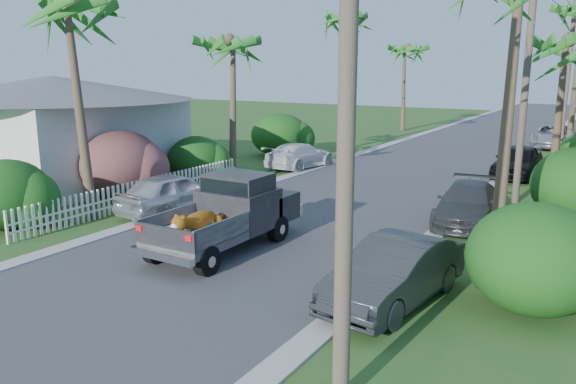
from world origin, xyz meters
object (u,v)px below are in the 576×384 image
Objects in this scene: pickup_truck at (233,212)px; parked_car_rm at (467,204)px; utility_pole_a at (347,97)px; parked_car_rf at (518,161)px; palm_l_d at (405,48)px; palm_l_b at (231,41)px; palm_r_b at (567,41)px; house_left at (55,133)px; palm_l_a at (71,3)px; utility_pole_c at (568,74)px; parked_car_rn at (395,273)px; utility_pole_b at (526,78)px; palm_l_c at (345,16)px; parked_car_ln at (172,193)px; parked_car_lf at (300,156)px; parked_car_rd at (553,136)px.

pickup_truck reaches higher than parked_car_rm.
parked_car_rf is at bearing 92.37° from utility_pole_a.
palm_l_b is at bearing -90.78° from palm_l_d.
palm_r_b reaches higher than house_left.
utility_pole_c is at bearing 64.73° from palm_l_a.
utility_pole_c is (0.86, 18.87, 3.96)m from parked_car_rm.
palm_r_b is at bearing 65.63° from parked_car_rm.
utility_pole_b reaches higher than parked_car_rn.
palm_l_b is 0.80× the size of palm_l_c.
parked_car_ln is at bearing -70.61° from palm_l_b.
palm_l_c is at bearing 64.98° from house_left.
pickup_truck is 7.78m from parked_car_rm.
pickup_truck is 13.25m from house_left.
utility_pole_c is (0.84, 9.71, 3.87)m from parked_car_rf.
house_left is (-19.60, -8.00, -3.83)m from palm_r_b.
palm_r_b is (13.40, 3.00, -0.20)m from palm_l_b.
pickup_truck is at bearing 173.19° from parked_car_rn.
palm_l_b is 10.19m from palm_l_c.
parked_car_rf is at bearing 28.55° from palm_l_b.
utility_pole_c reaches higher than palm_l_b.
utility_pole_c is at bearing -123.23° from parked_car_lf.
pickup_truck is 1.23× the size of parked_car_rn.
utility_pole_a is at bearing -25.82° from house_left.
parked_car_ln is at bearing 168.42° from parked_car_rn.
parked_car_rd is (0.23, 20.71, 0.06)m from parked_car_rm.
palm_l_b is at bearing 93.81° from palm_l_a.
parked_car_rf is 0.47× the size of palm_l_c.
parked_car_rm is 0.53× the size of palm_l_a.
palm_l_a is at bearing -157.53° from parked_car_rm.
parked_car_rm is (5.08, 5.88, -0.37)m from pickup_truck.
parked_car_rn is at bearing -70.32° from palm_l_d.
parked_car_rn is 0.95× the size of parked_car_rm.
parked_car_ln is 13.29m from utility_pole_b.
palm_l_c is at bearing -75.47° from parked_car_lf.
utility_pole_b is at bearing 17.88° from house_left.
pickup_truck is 0.71× the size of palm_r_b.
parked_car_rf is 21.09m from house_left.
palm_l_a is at bearing -113.64° from parked_car_rd.
pickup_truck is 12.03m from palm_l_b.
parked_car_rn is at bearing -91.31° from utility_pole_c.
palm_l_a is (-11.16, -26.83, 6.23)m from parked_car_rd.
utility_pole_a reaches higher than parked_car_rd.
house_left reaches higher than parked_car_rf.
utility_pole_b reaches higher than palm_r_b.
parked_car_lf is at bearing 168.63° from utility_pole_b.
parked_car_lf is at bearing 121.75° from utility_pole_a.
utility_pole_a is (10.60, -17.13, 3.97)m from parked_car_lf.
palm_l_d is (-2.11, 28.85, 5.73)m from parked_car_ln.
utility_pole_a reaches higher than palm_r_b.
palm_l_a is at bearing -86.19° from palm_l_b.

